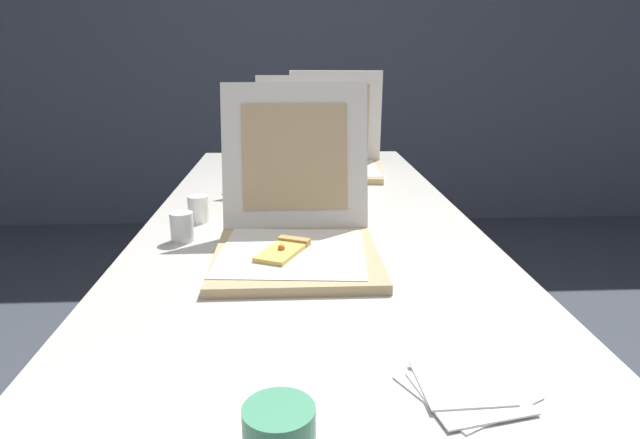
% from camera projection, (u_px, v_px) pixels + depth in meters
% --- Properties ---
extents(wall_back, '(10.00, 0.10, 2.60)m').
position_uv_depth(wall_back, '(297.00, 38.00, 3.76)').
color(wall_back, slate).
rests_on(wall_back, ground).
extents(table, '(0.91, 2.28, 0.75)m').
position_uv_depth(table, '(310.00, 238.00, 1.55)').
color(table, beige).
rests_on(table, ground).
extents(pizza_box_front, '(0.37, 0.46, 0.38)m').
position_uv_depth(pizza_box_front, '(296.00, 233.00, 1.27)').
color(pizza_box_front, tan).
rests_on(pizza_box_front, table).
extents(pizza_box_middle, '(0.42, 0.50, 0.38)m').
position_uv_depth(pizza_box_middle, '(305.00, 187.00, 1.71)').
color(pizza_box_middle, tan).
rests_on(pizza_box_middle, table).
extents(pizza_box_back, '(0.41, 0.41, 0.39)m').
position_uv_depth(pizza_box_back, '(335.00, 158.00, 2.17)').
color(pizza_box_back, tan).
rests_on(pizza_box_back, table).
extents(cup_white_far, '(0.06, 0.06, 0.07)m').
position_uv_depth(cup_white_far, '(238.00, 181.00, 1.87)').
color(cup_white_far, white).
rests_on(cup_white_far, table).
extents(cup_white_near_center, '(0.06, 0.06, 0.07)m').
position_uv_depth(cup_white_near_center, '(182.00, 227.00, 1.37)').
color(cup_white_near_center, white).
rests_on(cup_white_near_center, table).
extents(cup_white_mid, '(0.06, 0.06, 0.07)m').
position_uv_depth(cup_white_mid, '(198.00, 209.00, 1.53)').
color(cup_white_mid, white).
rests_on(cup_white_mid, table).
extents(napkin_pile, '(0.20, 0.20, 0.01)m').
position_uv_depth(napkin_pile, '(466.00, 388.00, 0.77)').
color(napkin_pile, white).
rests_on(napkin_pile, table).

